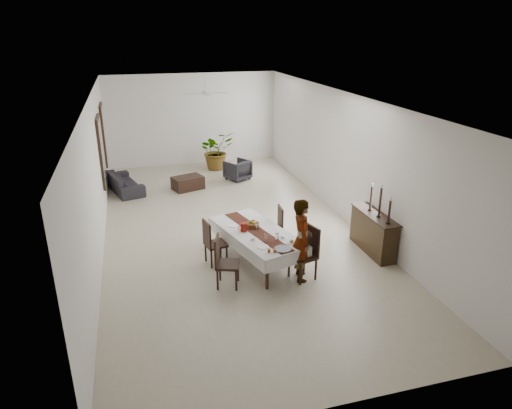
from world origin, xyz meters
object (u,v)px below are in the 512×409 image
object	(u,v)px
dining_table_top	(257,233)
woman	(302,240)
red_pitcher	(244,227)
sideboard_body	(373,233)
sofa	(125,182)

from	to	relation	value
dining_table_top	woman	xyz separation A→B (m)	(0.66, -0.90, 0.17)
red_pitcher	sideboard_body	size ratio (longest dim) A/B	0.13
sideboard_body	woman	bearing A→B (deg)	-160.89
sideboard_body	dining_table_top	bearing A→B (deg)	175.05
sofa	dining_table_top	bearing A→B (deg)	-169.82
woman	sideboard_body	distance (m)	2.11
dining_table_top	red_pitcher	xyz separation A→B (m)	(-0.26, 0.07, 0.13)
red_pitcher	sofa	size ratio (longest dim) A/B	0.10
woman	sideboard_body	world-z (taller)	woman
red_pitcher	woman	world-z (taller)	woman
dining_table_top	sofa	size ratio (longest dim) A/B	1.21
dining_table_top	red_pitcher	size ratio (longest dim) A/B	12.00
sofa	sideboard_body	bearing A→B (deg)	-152.93
dining_table_top	sideboard_body	bearing A→B (deg)	-20.63
sideboard_body	sofa	xyz separation A→B (m)	(-5.27, 5.63, -0.16)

